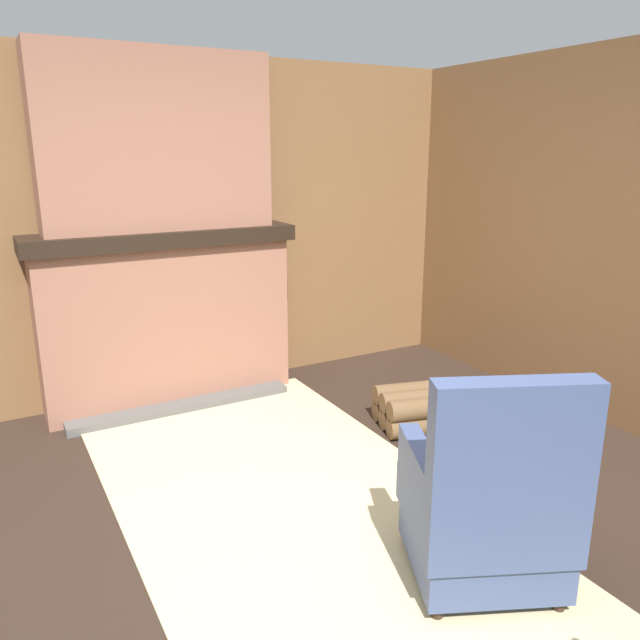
% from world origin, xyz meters
% --- Properties ---
extents(ground_plane, '(14.00, 14.00, 0.00)m').
position_xyz_m(ground_plane, '(0.00, 0.00, 0.00)').
color(ground_plane, '#2D2119').
extents(wood_panel_wall_left, '(0.06, 5.64, 2.52)m').
position_xyz_m(wood_panel_wall_left, '(-2.55, 0.00, 1.26)').
color(wood_panel_wall_left, brown).
rests_on(wood_panel_wall_left, ground).
extents(fireplace_hearth, '(0.56, 1.90, 1.30)m').
position_xyz_m(fireplace_hearth, '(-2.33, 0.00, 0.64)').
color(fireplace_hearth, '#93604C').
rests_on(fireplace_hearth, ground).
extents(chimney_breast, '(0.31, 1.59, 1.21)m').
position_xyz_m(chimney_breast, '(-2.34, 0.00, 1.90)').
color(chimney_breast, '#93604C').
rests_on(chimney_breast, fireplace_hearth).
extents(area_rug, '(4.19, 1.73, 0.01)m').
position_xyz_m(area_rug, '(-0.16, 0.14, 0.01)').
color(area_rug, '#C6B789').
rests_on(area_rug, ground).
extents(armchair, '(0.83, 0.84, 1.03)m').
position_xyz_m(armchair, '(0.39, 0.59, 0.37)').
color(armchair, '#3D4C75').
rests_on(armchair, ground).
extents(firewood_stack, '(0.53, 0.51, 0.27)m').
position_xyz_m(firewood_stack, '(-1.05, 1.28, 0.13)').
color(firewood_stack, brown).
rests_on(firewood_stack, ground).
extents(oil_lamp_vase, '(0.12, 0.12, 0.23)m').
position_xyz_m(oil_lamp_vase, '(-2.38, -0.35, 1.38)').
color(oil_lamp_vase, silver).
rests_on(oil_lamp_vase, fireplace_hearth).
extents(storage_case, '(0.17, 0.20, 0.16)m').
position_xyz_m(storage_case, '(-2.38, 0.15, 1.38)').
color(storage_case, brown).
rests_on(storage_case, fireplace_hearth).
extents(decorative_plate_on_mantel, '(0.07, 0.27, 0.26)m').
position_xyz_m(decorative_plate_on_mantel, '(-2.40, -0.10, 1.43)').
color(decorative_plate_on_mantel, red).
rests_on(decorative_plate_on_mantel, fireplace_hearth).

